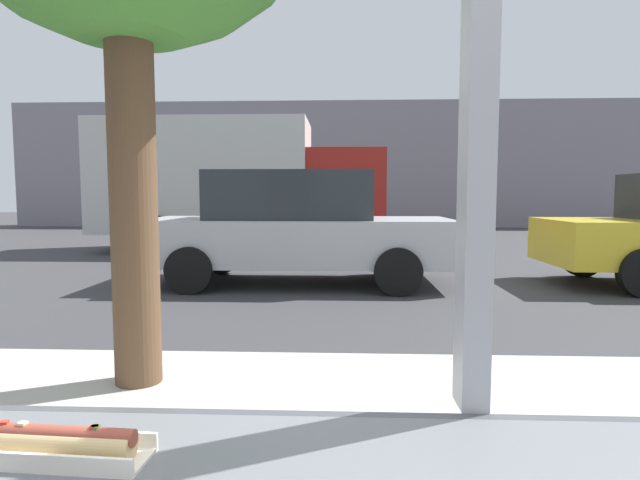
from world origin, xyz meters
name	(u,v)px	position (x,y,z in m)	size (l,w,h in m)	color
ground_plane	(356,272)	(0.00, 8.00, 0.00)	(60.00, 60.00, 0.00)	#38383A
sidewalk_strip	(390,453)	(0.00, 1.60, 0.06)	(16.00, 2.80, 0.13)	#B2ADA3
building_facade_far	(348,165)	(0.00, 21.11, 2.57)	(28.00, 1.20, 5.14)	gray
hotdog_tray_near	(58,444)	(-0.65, -0.15, 0.97)	(0.27, 0.10, 0.05)	silver
parked_car_silver	(296,227)	(-0.93, 6.85, 0.85)	(4.50, 1.97, 1.67)	#BCBCC1
box_truck	(234,181)	(-2.80, 11.40, 1.65)	(6.67, 2.44, 3.04)	beige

